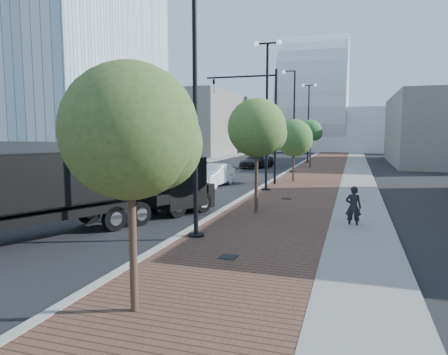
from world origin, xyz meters
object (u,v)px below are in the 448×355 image
(dump_truck, at_px, (111,194))
(pedestrian, at_px, (353,207))
(white_sedan, at_px, (213,175))
(dark_car_mid, at_px, (197,170))

(dump_truck, distance_m, pedestrian, 9.70)
(white_sedan, distance_m, pedestrian, 13.71)
(dump_truck, xyz_separation_m, pedestrian, (9.37, 2.47, -0.43))
(pedestrian, bearing_deg, dump_truck, 20.49)
(white_sedan, height_order, dark_car_mid, white_sedan)
(dump_truck, height_order, dark_car_mid, dump_truck)
(dump_truck, xyz_separation_m, dark_car_mid, (-2.58, 16.18, -0.58))
(dump_truck, bearing_deg, white_sedan, 114.04)
(white_sedan, xyz_separation_m, dark_car_mid, (-2.60, 3.69, -0.08))
(dark_car_mid, height_order, pedestrian, pedestrian)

